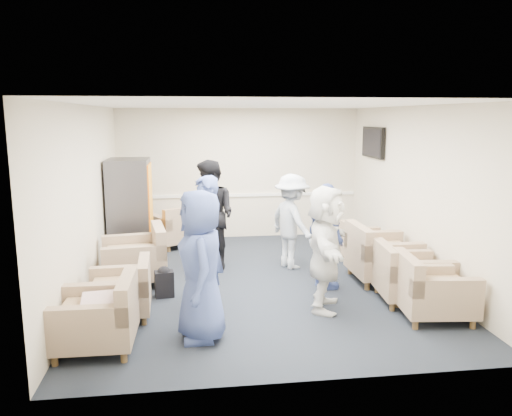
{
  "coord_description": "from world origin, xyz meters",
  "views": [
    {
      "loc": [
        -1.01,
        -7.35,
        2.54
      ],
      "look_at": [
        -0.01,
        0.2,
        1.13
      ],
      "focal_mm": 35.0,
      "sensor_mm": 36.0,
      "label": 1
    }
  ],
  "objects": [
    {
      "name": "floor",
      "position": [
        0.0,
        0.0,
        0.0
      ],
      "size": [
        6.0,
        6.0,
        0.0
      ],
      "primitive_type": "plane",
      "color": "black",
      "rests_on": "ground"
    },
    {
      "name": "ceiling",
      "position": [
        0.0,
        0.0,
        2.7
      ],
      "size": [
        6.0,
        6.0,
        0.0
      ],
      "primitive_type": "plane",
      "rotation": [
        3.14,
        0.0,
        0.0
      ],
      "color": "white",
      "rests_on": "back_wall"
    },
    {
      "name": "back_wall",
      "position": [
        0.0,
        3.0,
        1.35
      ],
      "size": [
        5.0,
        0.02,
        2.7
      ],
      "primitive_type": "cube",
      "color": "beige",
      "rests_on": "floor"
    },
    {
      "name": "front_wall",
      "position": [
        0.0,
        -3.0,
        1.35
      ],
      "size": [
        5.0,
        0.02,
        2.7
      ],
      "primitive_type": "cube",
      "color": "beige",
      "rests_on": "floor"
    },
    {
      "name": "left_wall",
      "position": [
        -2.5,
        0.0,
        1.35
      ],
      "size": [
        0.02,
        6.0,
        2.7
      ],
      "primitive_type": "cube",
      "color": "beige",
      "rests_on": "floor"
    },
    {
      "name": "right_wall",
      "position": [
        2.5,
        0.0,
        1.35
      ],
      "size": [
        0.02,
        6.0,
        2.7
      ],
      "primitive_type": "cube",
      "color": "beige",
      "rests_on": "floor"
    },
    {
      "name": "chair_rail",
      "position": [
        0.0,
        2.98,
        0.9
      ],
      "size": [
        4.98,
        0.04,
        0.06
      ],
      "primitive_type": "cube",
      "color": "white",
      "rests_on": "back_wall"
    },
    {
      "name": "tv",
      "position": [
        2.44,
        1.8,
        2.05
      ],
      "size": [
        0.1,
        1.0,
        0.58
      ],
      "color": "black",
      "rests_on": "right_wall"
    },
    {
      "name": "armchair_left_near",
      "position": [
        -2.03,
        -2.01,
        0.34
      ],
      "size": [
        0.87,
        0.87,
        0.69
      ],
      "rotation": [
        0.0,
        0.0,
        -1.59
      ],
      "color": "#90765D",
      "rests_on": "floor"
    },
    {
      "name": "armchair_left_mid",
      "position": [
        -1.9,
        -1.12,
        0.31
      ],
      "size": [
        0.82,
        0.82,
        0.63
      ],
      "rotation": [
        0.0,
        0.0,
        -1.52
      ],
      "color": "#90765D",
      "rests_on": "floor"
    },
    {
      "name": "armchair_left_far",
      "position": [
        -1.84,
        0.21,
        0.37
      ],
      "size": [
        1.06,
        1.06,
        0.75
      ],
      "rotation": [
        0.0,
        0.0,
        -1.42
      ],
      "color": "#90765D",
      "rests_on": "floor"
    },
    {
      "name": "armchair_right_near",
      "position": [
        1.97,
        -1.66,
        0.35
      ],
      "size": [
        0.95,
        0.95,
        0.69
      ],
      "rotation": [
        0.0,
        0.0,
        1.47
      ],
      "color": "#90765D",
      "rests_on": "floor"
    },
    {
      "name": "armchair_right_midnear",
      "position": [
        1.91,
        -1.07,
        0.34
      ],
      "size": [
        0.93,
        0.93,
        0.69
      ],
      "rotation": [
        0.0,
        0.0,
        1.49
      ],
      "color": "#90765D",
      "rests_on": "floor"
    },
    {
      "name": "armchair_right_midfar",
      "position": [
        1.86,
        -0.18,
        0.38
      ],
      "size": [
        0.96,
        0.96,
        0.76
      ],
      "rotation": [
        0.0,
        0.0,
        1.58
      ],
      "color": "#90765D",
      "rests_on": "floor"
    },
    {
      "name": "armchair_right_far",
      "position": [
        1.98,
        0.73,
        0.31
      ],
      "size": [
        0.87,
        0.87,
        0.61
      ],
      "rotation": [
        0.0,
        0.0,
        1.72
      ],
      "color": "#90765D",
      "rests_on": "floor"
    },
    {
      "name": "armchair_corner",
      "position": [
        -1.3,
        2.38,
        0.35
      ],
      "size": [
        1.19,
        1.19,
        0.7
      ],
      "rotation": [
        0.0,
        0.0,
        3.66
      ],
      "color": "#90765D",
      "rests_on": "floor"
    },
    {
      "name": "vending_machine",
      "position": [
        -2.09,
        1.61,
        0.9
      ],
      "size": [
        0.73,
        0.85,
        1.8
      ],
      "color": "#4E4D55",
      "rests_on": "floor"
    },
    {
      "name": "backpack",
      "position": [
        -1.42,
        -0.46,
        0.23
      ],
      "size": [
        0.29,
        0.23,
        0.45
      ],
      "rotation": [
        0.0,
        0.0,
        0.15
      ],
      "color": "black",
      "rests_on": "floor"
    },
    {
      "name": "pillow",
      "position": [
        -2.04,
        -2.01,
        0.52
      ],
      "size": [
        0.41,
        0.51,
        0.13
      ],
      "primitive_type": "cube",
      "rotation": [
        0.0,
        0.0,
        -1.44
      ],
      "color": "beige",
      "rests_on": "armchair_left_near"
    },
    {
      "name": "person_front_left",
      "position": [
        -0.92,
        -1.89,
        0.87
      ],
      "size": [
        0.62,
        0.89,
        1.74
      ],
      "primitive_type": "imported",
      "rotation": [
        0.0,
        0.0,
        -1.49
      ],
      "color": "#405399",
      "rests_on": "floor"
    },
    {
      "name": "person_mid_left",
      "position": [
        -0.83,
        -0.89,
        0.89
      ],
      "size": [
        0.6,
        0.74,
        1.78
      ],
      "primitive_type": "imported",
      "rotation": [
        0.0,
        0.0,
        -1.27
      ],
      "color": "#405399",
      "rests_on": "floor"
    },
    {
      "name": "person_back_left",
      "position": [
        -0.69,
        0.81,
        0.92
      ],
      "size": [
        1.12,
        1.12,
        1.83
      ],
      "primitive_type": "imported",
      "rotation": [
        0.0,
        0.0,
        -0.76
      ],
      "color": "black",
      "rests_on": "floor"
    },
    {
      "name": "person_back_right",
      "position": [
        0.66,
        0.67,
        0.8
      ],
      "size": [
        0.96,
        1.18,
        1.6
      ],
      "primitive_type": "imported",
      "rotation": [
        0.0,
        0.0,
        1.99
      ],
      "color": "silver",
      "rests_on": "floor"
    },
    {
      "name": "person_mid_right",
      "position": [
        0.95,
        -0.4,
        0.79
      ],
      "size": [
        0.58,
        0.99,
        1.58
      ],
      "primitive_type": "imported",
      "rotation": [
        0.0,
        0.0,
        1.79
      ],
      "color": "#405399",
      "rests_on": "floor"
    },
    {
      "name": "person_front_right",
      "position": [
        0.73,
        -1.2,
        0.83
      ],
      "size": [
        0.95,
        1.62,
        1.66
      ],
      "primitive_type": "imported",
      "rotation": [
        0.0,
        0.0,
        1.25
      ],
      "color": "white",
      "rests_on": "floor"
    }
  ]
}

